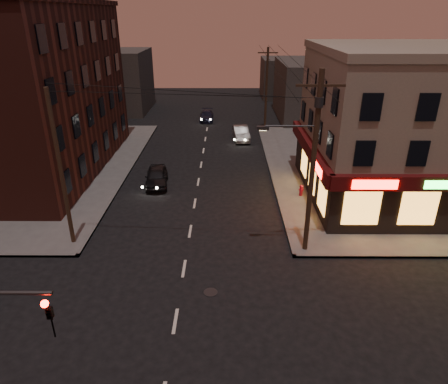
{
  "coord_description": "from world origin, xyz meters",
  "views": [
    {
      "loc": [
        2.24,
        -13.82,
        12.56
      ],
      "look_at": [
        2.14,
        6.92,
        3.2
      ],
      "focal_mm": 32.0,
      "sensor_mm": 36.0,
      "label": 1
    }
  ],
  "objects_px": {
    "sedan_near": "(157,176)",
    "sedan_mid": "(241,133)",
    "fire_hydrant": "(301,190)",
    "sedan_far": "(207,116)"
  },
  "relations": [
    {
      "from": "sedan_near",
      "to": "sedan_mid",
      "type": "distance_m",
      "value": 14.28
    },
    {
      "from": "sedan_mid",
      "to": "fire_hydrant",
      "type": "relative_size",
      "value": 5.23
    },
    {
      "from": "sedan_far",
      "to": "sedan_mid",
      "type": "bearing_deg",
      "value": -64.15
    },
    {
      "from": "sedan_mid",
      "to": "fire_hydrant",
      "type": "bearing_deg",
      "value": -79.96
    },
    {
      "from": "sedan_near",
      "to": "sedan_far",
      "type": "xyz_separation_m",
      "value": [
        3.02,
        20.77,
        -0.11
      ]
    },
    {
      "from": "sedan_near",
      "to": "fire_hydrant",
      "type": "xyz_separation_m",
      "value": [
        11.05,
        -2.31,
        -0.1
      ]
    },
    {
      "from": "sedan_far",
      "to": "fire_hydrant",
      "type": "xyz_separation_m",
      "value": [
        8.03,
        -23.08,
        0.01
      ]
    },
    {
      "from": "sedan_mid",
      "to": "sedan_far",
      "type": "relative_size",
      "value": 1.06
    },
    {
      "from": "sedan_near",
      "to": "sedan_far",
      "type": "height_order",
      "value": "sedan_near"
    },
    {
      "from": "sedan_mid",
      "to": "sedan_far",
      "type": "distance_m",
      "value": 9.32
    }
  ]
}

